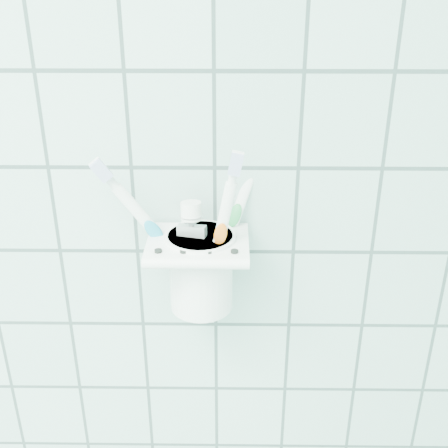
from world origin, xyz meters
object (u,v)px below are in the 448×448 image
object	(u,v)px
toothpaste_tube	(193,250)
cup	(201,268)
toothbrush_blue	(207,220)
toothbrush_orange	(204,228)
toothbrush_pink	(206,214)
holder_bracket	(198,245)

from	to	relation	value
toothpaste_tube	cup	bearing A→B (deg)	62.84
toothbrush_blue	toothpaste_tube	distance (m)	0.04
cup	toothbrush_orange	xyz separation A→B (m)	(0.00, -0.01, 0.06)
toothbrush_pink	toothbrush_blue	world-z (taller)	toothbrush_pink
toothbrush_blue	toothbrush_orange	distance (m)	0.02
toothbrush_pink	toothbrush_blue	xyz separation A→B (m)	(0.00, -0.01, -0.00)
holder_bracket	toothbrush_blue	distance (m)	0.03
toothbrush_orange	toothpaste_tube	distance (m)	0.03
toothbrush_pink	toothbrush_orange	xyz separation A→B (m)	(-0.00, -0.02, -0.01)
holder_bracket	cup	distance (m)	0.03
toothbrush_pink	toothbrush_orange	size ratio (longest dim) A/B	1.02
cup	toothbrush_blue	world-z (taller)	toothbrush_blue
toothpaste_tube	holder_bracket	bearing A→B (deg)	60.13
toothbrush_pink	toothbrush_orange	distance (m)	0.02
cup	toothbrush_pink	world-z (taller)	toothbrush_pink
holder_bracket	toothbrush_orange	distance (m)	0.03
toothbrush_pink	toothbrush_orange	bearing A→B (deg)	-115.16
holder_bracket	toothbrush_blue	xyz separation A→B (m)	(0.01, 0.01, 0.03)
toothbrush_orange	toothpaste_tube	xyz separation A→B (m)	(-0.01, -0.00, -0.03)
holder_bracket	toothbrush_pink	xyz separation A→B (m)	(0.01, 0.02, 0.03)
cup	toothbrush_pink	xyz separation A→B (m)	(0.01, 0.01, 0.06)
toothbrush_blue	toothbrush_orange	xyz separation A→B (m)	(-0.00, -0.02, -0.00)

